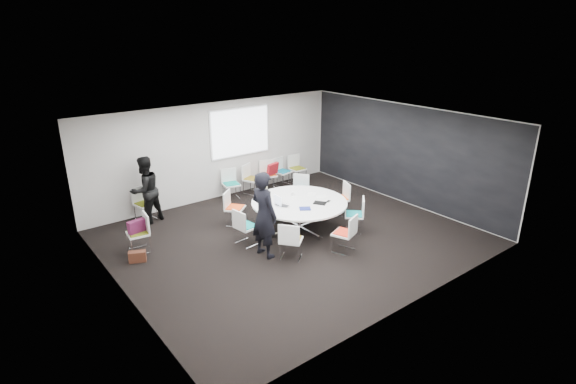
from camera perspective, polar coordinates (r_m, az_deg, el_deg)
room_shell at (r=10.38m, az=0.89°, el=1.34°), size 8.08×7.08×2.88m
conference_table at (r=11.10m, az=1.43°, el=-2.04°), size 2.35×2.35×0.73m
projection_screen at (r=13.38m, az=-6.05°, el=7.56°), size 1.90×0.03×1.35m
chair_ring_a at (r=12.13m, az=6.53°, el=-1.61°), size 0.59×0.59×0.88m
chair_ring_b at (r=12.63m, az=1.45°, el=-0.58°), size 0.63×0.64×0.88m
chair_ring_c at (r=12.34m, az=-2.51°, el=-1.09°), size 0.59×0.58×0.88m
chair_ring_d at (r=11.52m, az=-6.77°, el=-2.83°), size 0.64×0.64×0.88m
chair_ring_e at (r=10.46m, az=-5.34°, el=-5.26°), size 0.50×0.51×0.88m
chair_ring_f at (r=9.79m, az=0.36°, el=-7.03°), size 0.64×0.64×0.88m
chair_ring_g at (r=10.17m, az=7.14°, el=-6.10°), size 0.59×0.58×0.88m
chair_ring_h at (r=11.16m, az=8.42°, el=-3.68°), size 0.64×0.64×0.88m
chair_back_a at (r=13.25m, az=-7.21°, el=0.29°), size 0.54×0.53×0.88m
chair_back_b at (r=13.64m, az=-4.60°, el=0.97°), size 0.60×0.60×0.88m
chair_back_c at (r=13.98m, az=-2.47°, el=1.51°), size 0.57×0.56×0.88m
chair_back_d at (r=14.28m, az=-0.72°, el=1.93°), size 0.54×0.53×0.88m
chair_back_e at (r=14.59m, az=1.17°, el=2.33°), size 0.48×0.47×0.88m
chair_spare_left at (r=10.64m, az=-18.35°, el=-5.82°), size 0.50×0.51×0.88m
chair_person_back at (r=12.29m, az=-17.66°, el=-2.18°), size 0.54×0.53×0.88m
person_main at (r=9.67m, az=-3.07°, el=-2.89°), size 0.54×0.75×1.94m
person_back at (r=11.93m, az=-17.67°, el=0.24°), size 1.00×0.88×1.75m
laptop at (r=10.79m, az=-0.65°, el=-1.61°), size 0.32×0.39×0.03m
laptop_lid at (r=10.73m, az=-1.31°, el=-1.08°), size 0.04×0.30×0.22m
notebook_black at (r=10.93m, az=4.07°, el=-1.40°), size 0.35×0.37×0.02m
tablet_folio at (r=10.57m, az=2.17°, el=-2.11°), size 0.33×0.31×0.03m
papers_right at (r=11.52m, az=3.04°, el=-0.27°), size 0.36×0.36×0.00m
papers_front at (r=11.38m, az=4.26°, el=-0.56°), size 0.35×0.30×0.00m
cup at (r=11.40m, az=0.60°, el=-0.24°), size 0.08×0.08×0.09m
phone at (r=11.07m, az=5.14°, el=-1.18°), size 0.16×0.11×0.01m
maroon_bag at (r=10.49m, az=-18.64°, el=-4.14°), size 0.42×0.21×0.28m
brown_bag at (r=10.27m, az=-18.58°, el=-7.77°), size 0.39×0.29×0.24m
red_jacket at (r=13.68m, az=-1.96°, el=2.95°), size 0.47×0.27×0.36m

